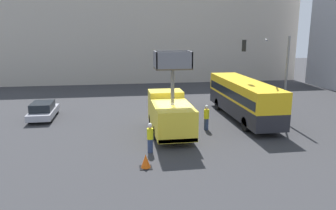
% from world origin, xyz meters
% --- Properties ---
extents(ground_plane, '(120.00, 120.00, 0.00)m').
position_xyz_m(ground_plane, '(0.00, 0.00, 0.00)').
color(ground_plane, '#333335').
extents(building_backdrop_far, '(44.00, 10.00, 11.58)m').
position_xyz_m(building_backdrop_far, '(0.00, 28.34, 5.79)').
color(building_backdrop_far, '#BCB2A3').
rests_on(building_backdrop_far, ground_plane).
extents(utility_truck, '(2.51, 6.24, 5.87)m').
position_xyz_m(utility_truck, '(-0.24, 0.57, 1.53)').
color(utility_truck, yellow).
rests_on(utility_truck, ground_plane).
extents(city_bus, '(2.45, 10.84, 3.17)m').
position_xyz_m(city_bus, '(6.33, 3.66, 1.86)').
color(city_bus, '#232328').
rests_on(city_bus, ground_plane).
extents(traffic_light_pole, '(3.32, 3.07, 6.74)m').
position_xyz_m(traffic_light_pole, '(8.13, 2.65, 4.52)').
color(traffic_light_pole, slate).
rests_on(traffic_light_pole, ground_plane).
extents(road_worker_near_truck, '(0.38, 0.38, 1.83)m').
position_xyz_m(road_worker_near_truck, '(-1.98, -2.81, 0.91)').
color(road_worker_near_truck, navy).
rests_on(road_worker_near_truck, ground_plane).
extents(road_worker_directing, '(0.38, 0.38, 1.88)m').
position_xyz_m(road_worker_directing, '(2.55, 1.12, 0.94)').
color(road_worker_directing, navy).
rests_on(road_worker_directing, ground_plane).
extents(traffic_cone_near_truck, '(0.66, 0.66, 0.76)m').
position_xyz_m(traffic_cone_near_truck, '(-2.46, -5.06, 0.36)').
color(traffic_cone_near_truck, black).
rests_on(traffic_cone_near_truck, ground_plane).
extents(parked_car_curbside, '(1.85, 4.35, 1.41)m').
position_xyz_m(parked_car_curbside, '(-9.95, 6.17, 0.72)').
color(parked_car_curbside, '#A8A8B2').
rests_on(parked_car_curbside, ground_plane).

